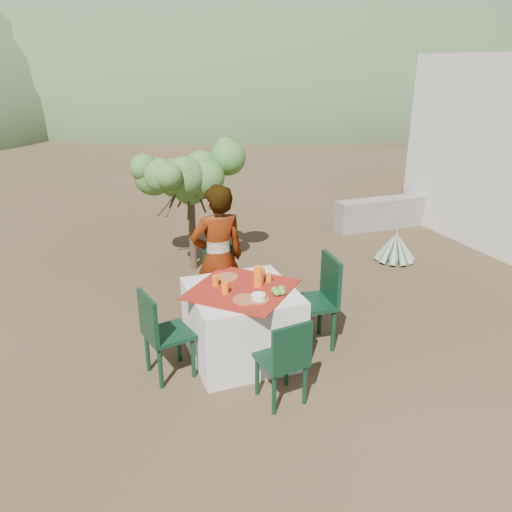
{
  "coord_description": "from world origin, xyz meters",
  "views": [
    {
      "loc": [
        -2.02,
        -4.05,
        2.84
      ],
      "look_at": [
        -0.3,
        0.6,
        0.92
      ],
      "focal_mm": 35.0,
      "sensor_mm": 36.0,
      "label": 1
    }
  ],
  "objects": [
    {
      "name": "table",
      "position": [
        -0.6,
        0.2,
        0.38
      ],
      "size": [
        1.3,
        1.3,
        0.76
      ],
      "color": "white",
      "rests_on": "ground"
    },
    {
      "name": "white_bowl",
      "position": [
        -0.53,
        -0.1,
        0.8
      ],
      "size": [
        0.14,
        0.14,
        0.05
      ],
      "primitive_type": "cylinder",
      "color": "white",
      "rests_on": "bowl_plate"
    },
    {
      "name": "napkin_holder",
      "position": [
        -0.39,
        0.25,
        0.8
      ],
      "size": [
        0.07,
        0.06,
        0.09
      ],
      "primitive_type": "cube",
      "rotation": [
        0.0,
        0.0,
        -0.3
      ],
      "color": "white",
      "rests_on": "table"
    },
    {
      "name": "chair_far",
      "position": [
        -0.52,
        1.25,
        0.46
      ],
      "size": [
        0.45,
        0.45,
        0.82
      ],
      "rotation": [
        0.0,
        0.0,
        -0.2
      ],
      "color": "black",
      "rests_on": "ground"
    },
    {
      "name": "chair_right",
      "position": [
        0.24,
        0.14,
        0.55
      ],
      "size": [
        0.5,
        0.5,
        1.0
      ],
      "rotation": [
        0.0,
        0.0,
        4.62
      ],
      "color": "black",
      "rests_on": "ground"
    },
    {
      "name": "plate_near",
      "position": [
        -0.65,
        -0.06,
        0.77
      ],
      "size": [
        0.25,
        0.25,
        0.01
      ],
      "primitive_type": "cylinder",
      "color": "brown",
      "rests_on": "table"
    },
    {
      "name": "glass_near",
      "position": [
        -0.79,
        0.15,
        0.82
      ],
      "size": [
        0.07,
        0.07,
        0.12
      ],
      "primitive_type": "cylinder",
      "color": "orange",
      "rests_on": "table"
    },
    {
      "name": "ground",
      "position": [
        0.0,
        0.0,
        0.0
      ],
      "size": [
        160.0,
        160.0,
        0.0
      ],
      "primitive_type": "plane",
      "color": "#342717",
      "rests_on": "ground"
    },
    {
      "name": "bowl_plate",
      "position": [
        -0.53,
        -0.1,
        0.77
      ],
      "size": [
        0.21,
        0.21,
        0.01
      ],
      "primitive_type": "cylinder",
      "color": "brown",
      "rests_on": "table"
    },
    {
      "name": "juice_pitcher",
      "position": [
        -0.42,
        0.21,
        0.86
      ],
      "size": [
        0.09,
        0.09,
        0.2
      ],
      "primitive_type": "cylinder",
      "color": "orange",
      "rests_on": "table"
    },
    {
      "name": "hill_near_right",
      "position": [
        12.0,
        36.0,
        0.0
      ],
      "size": [
        48.0,
        48.0,
        20.0
      ],
      "primitive_type": "ellipsoid",
      "color": "#3B502D",
      "rests_on": "ground"
    },
    {
      "name": "chair_left",
      "position": [
        -1.44,
        0.11,
        0.5
      ],
      "size": [
        0.49,
        0.49,
        0.89
      ],
      "rotation": [
        0.0,
        0.0,
        1.78
      ],
      "color": "black",
      "rests_on": "ground"
    },
    {
      "name": "chair_near",
      "position": [
        -0.5,
        -0.68,
        0.46
      ],
      "size": [
        0.43,
        0.43,
        0.83
      ],
      "rotation": [
        0.0,
        0.0,
        3.27
      ],
      "color": "black",
      "rests_on": "ground"
    },
    {
      "name": "jar_right",
      "position": [
        -0.32,
        0.37,
        0.81
      ],
      "size": [
        0.07,
        0.07,
        0.11
      ],
      "primitive_type": "cylinder",
      "color": "orange",
      "rests_on": "table"
    },
    {
      "name": "stone_wall",
      "position": [
        3.6,
        3.4,
        0.28
      ],
      "size": [
        2.6,
        0.35,
        0.55
      ],
      "primitive_type": "cube",
      "color": "gray",
      "rests_on": "ground"
    },
    {
      "name": "shrub_tree",
      "position": [
        -0.45,
        2.74,
        1.29
      ],
      "size": [
        1.39,
        1.36,
        1.64
      ],
      "color": "#4E3B27",
      "rests_on": "ground"
    },
    {
      "name": "person",
      "position": [
        -0.64,
        0.88,
        0.83
      ],
      "size": [
        0.62,
        0.42,
        1.67
      ],
      "primitive_type": "imported",
      "rotation": [
        0.0,
        0.0,
        3.18
      ],
      "color": "#8C6651",
      "rests_on": "ground"
    },
    {
      "name": "jar_left",
      "position": [
        -0.29,
        0.26,
        0.81
      ],
      "size": [
        0.06,
        0.06,
        0.09
      ],
      "primitive_type": "cylinder",
      "color": "orange",
      "rests_on": "table"
    },
    {
      "name": "fruit_cluster",
      "position": [
        -0.31,
        -0.05,
        0.8
      ],
      "size": [
        0.15,
        0.14,
        0.07
      ],
      "color": "#569A38",
      "rests_on": "table"
    },
    {
      "name": "hill_far_right",
      "position": [
        28.0,
        46.0,
        0.0
      ],
      "size": [
        36.0,
        36.0,
        14.0
      ],
      "primitive_type": "ellipsoid",
      "color": "slate",
      "rests_on": "ground"
    },
    {
      "name": "plate_far",
      "position": [
        -0.66,
        0.5,
        0.77
      ],
      "size": [
        0.24,
        0.24,
        0.01
      ],
      "primitive_type": "cylinder",
      "color": "brown",
      "rests_on": "table"
    },
    {
      "name": "hill_far_center",
      "position": [
        -4.0,
        52.0,
        0.0
      ],
      "size": [
        60.0,
        60.0,
        24.0
      ],
      "primitive_type": "ellipsoid",
      "color": "slate",
      "rests_on": "ground"
    },
    {
      "name": "glass_far",
      "position": [
        -0.82,
        0.36,
        0.81
      ],
      "size": [
        0.06,
        0.06,
        0.1
      ],
      "primitive_type": "cylinder",
      "color": "orange",
      "rests_on": "table"
    },
    {
      "name": "agave",
      "position": [
        2.45,
        1.9,
        0.22
      ],
      "size": [
        0.61,
        0.62,
        0.65
      ],
      "rotation": [
        0.0,
        0.0,
        -0.4
      ],
      "color": "gray",
      "rests_on": "ground"
    }
  ]
}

